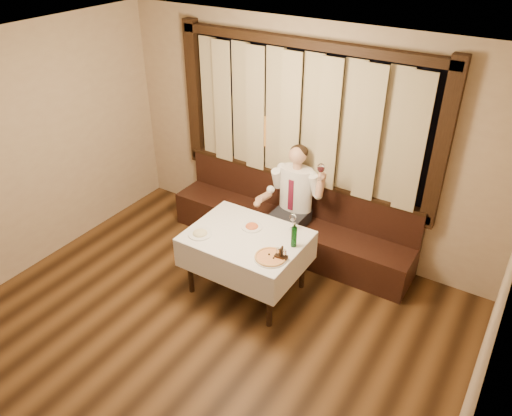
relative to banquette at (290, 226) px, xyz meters
The scene contains 10 objects.
room 2.12m from the banquette, 90.03° to the right, with size 5.01×6.01×2.81m.
banquette is the anchor object (origin of this frame).
dining_table 1.08m from the banquette, 90.00° to the right, with size 1.27×0.97×0.76m.
pizza 1.39m from the banquette, 70.66° to the right, with size 0.35×0.35×0.04m.
pasta_red 0.99m from the banquette, 91.96° to the right, with size 0.23×0.23×0.08m.
pasta_cream 1.43m from the banquette, 108.73° to the right, with size 0.26×0.26×0.09m.
green_bottle 1.21m from the banquette, 60.18° to the right, with size 0.06×0.06×0.28m.
table_wine_glass 0.96m from the banquette, 60.60° to the right, with size 0.08×0.08×0.21m.
cruet_caddy 1.39m from the banquette, 66.02° to the right, with size 0.14×0.08×0.14m.
seated_man 0.54m from the banquette, 49.65° to the right, with size 0.80×0.60×1.44m.
Camera 1 is at (2.46, -2.04, 3.83)m, focal length 35.00 mm.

